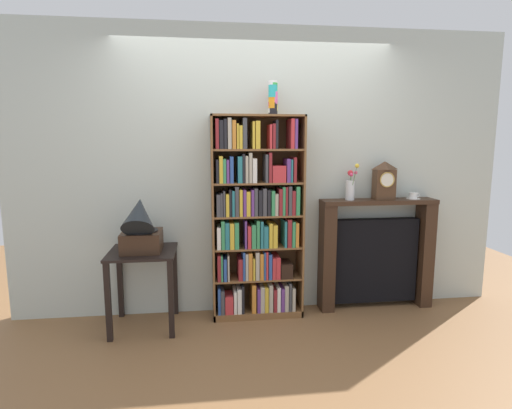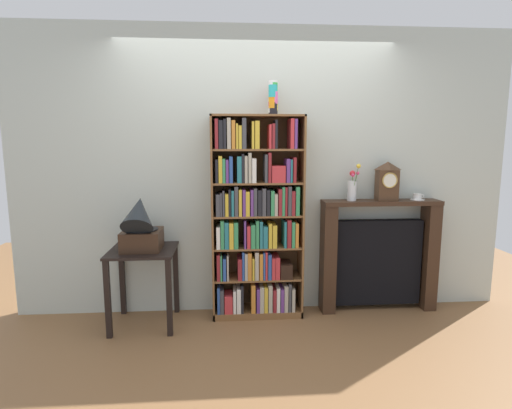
# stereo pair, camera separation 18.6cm
# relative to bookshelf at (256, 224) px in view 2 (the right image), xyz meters

# --- Properties ---
(ground_plane) EXTENTS (7.64, 6.40, 0.02)m
(ground_plane) POSITION_rel_bookshelf_xyz_m (0.01, -0.16, -0.87)
(ground_plane) COLOR brown
(wall_back) EXTENTS (4.64, 0.08, 2.64)m
(wall_back) POSITION_rel_bookshelf_xyz_m (0.09, 0.19, 0.46)
(wall_back) COLOR beige
(wall_back) RESTS_ON ground
(bookshelf) EXTENTS (0.82, 0.28, 1.84)m
(bookshelf) POSITION_rel_bookshelf_xyz_m (0.00, 0.00, 0.00)
(bookshelf) COLOR brown
(bookshelf) RESTS_ON ground
(cup_stack) EXTENTS (0.08, 0.08, 0.29)m
(cup_stack) POSITION_rel_bookshelf_xyz_m (0.15, 0.01, 1.12)
(cup_stack) COLOR black
(cup_stack) RESTS_ON bookshelf
(side_table_left) EXTENTS (0.56, 0.55, 0.68)m
(side_table_left) POSITION_rel_bookshelf_xyz_m (-1.00, -0.13, -0.34)
(side_table_left) COLOR black
(side_table_left) RESTS_ON ground
(gramophone) EXTENTS (0.33, 0.46, 0.54)m
(gramophone) POSITION_rel_bookshelf_xyz_m (-1.00, -0.17, 0.04)
(gramophone) COLOR #382316
(gramophone) RESTS_ON side_table_left
(fireplace_mantel) EXTENTS (1.10, 0.22, 1.07)m
(fireplace_mantel) POSITION_rel_bookshelf_xyz_m (1.18, 0.06, -0.34)
(fireplace_mantel) COLOR #382316
(fireplace_mantel) RESTS_ON ground
(mantel_clock) EXTENTS (0.19, 0.13, 0.36)m
(mantel_clock) POSITION_rel_bookshelf_xyz_m (1.22, 0.04, 0.38)
(mantel_clock) COLOR #472D1C
(mantel_clock) RESTS_ON fireplace_mantel
(flower_vase) EXTENTS (0.11, 0.18, 0.35)m
(flower_vase) POSITION_rel_bookshelf_xyz_m (0.90, 0.04, 0.33)
(flower_vase) COLOR silver
(flower_vase) RESTS_ON fireplace_mantel
(teacup_with_saucer) EXTENTS (0.13, 0.13, 0.06)m
(teacup_with_saucer) POSITION_rel_bookshelf_xyz_m (1.52, 0.04, 0.23)
(teacup_with_saucer) COLOR white
(teacup_with_saucer) RESTS_ON fireplace_mantel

